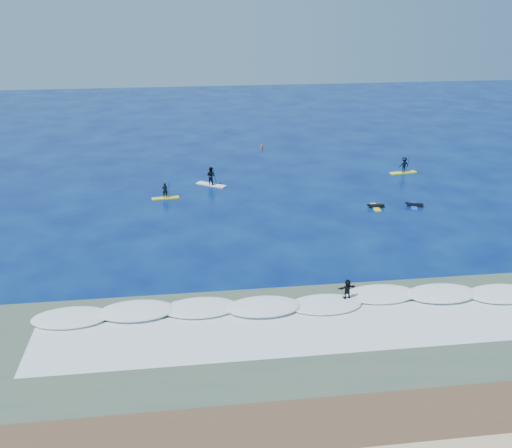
{
  "coord_description": "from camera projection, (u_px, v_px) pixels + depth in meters",
  "views": [
    {
      "loc": [
        -7.5,
        -41.39,
        18.98
      ],
      "look_at": [
        -1.84,
        2.54,
        0.6
      ],
      "focal_mm": 40.0,
      "sensor_mm": 36.0,
      "label": 1
    }
  ],
  "objects": [
    {
      "name": "prone_paddler_far",
      "position": [
        414.0,
        205.0,
        53.41
      ],
      "size": [
        1.65,
        2.18,
        0.44
      ],
      "rotation": [
        0.0,
        0.0,
        1.25
      ],
      "color": "blue",
      "rests_on": "ground"
    },
    {
      "name": "sup_paddler_right",
      "position": [
        404.0,
        166.0,
        62.83
      ],
      "size": [
        3.08,
        1.17,
        2.11
      ],
      "rotation": [
        0.0,
        0.0,
        0.14
      ],
      "color": "#FAF81B",
      "rests_on": "ground"
    },
    {
      "name": "marker_buoy",
      "position": [
        262.0,
        147.0,
        72.39
      ],
      "size": [
        0.3,
        0.3,
        0.71
      ],
      "rotation": [
        0.0,
        0.0,
        0.13
      ],
      "color": "#DE4A13",
      "rests_on": "ground"
    },
    {
      "name": "prone_paddler_near",
      "position": [
        376.0,
        206.0,
        53.1
      ],
      "size": [
        1.64,
        2.09,
        0.43
      ],
      "rotation": [
        0.0,
        0.0,
        1.51
      ],
      "color": "yellow",
      "rests_on": "ground"
    },
    {
      "name": "whitewater",
      "position": [
        319.0,
        330.0,
        34.16
      ],
      "size": [
        34.0,
        5.0,
        0.02
      ],
      "primitive_type": "cube",
      "color": "silver",
      "rests_on": "ground"
    },
    {
      "name": "sup_paddler_left",
      "position": [
        165.0,
        193.0,
        55.28
      ],
      "size": [
        2.67,
        0.9,
        1.84
      ],
      "rotation": [
        0.0,
        0.0,
        0.1
      ],
      "color": "yellow",
      "rests_on": "ground"
    },
    {
      "name": "wave_surfer",
      "position": [
        347.0,
        290.0,
        36.99
      ],
      "size": [
        2.06,
        0.92,
        1.44
      ],
      "rotation": [
        0.0,
        0.0,
        0.19
      ],
      "color": "white",
      "rests_on": "breaking_wave"
    },
    {
      "name": "sup_paddler_center",
      "position": [
        211.0,
        177.0,
        58.96
      ],
      "size": [
        3.11,
        2.55,
        2.28
      ],
      "rotation": [
        0.0,
        0.0,
        -0.62
      ],
      "color": "white",
      "rests_on": "ground"
    },
    {
      "name": "breaking_wave",
      "position": [
        309.0,
        305.0,
        36.91
      ],
      "size": [
        40.0,
        6.0,
        0.3
      ],
      "primitive_type": "cube",
      "color": "white",
      "rests_on": "ground"
    },
    {
      "name": "shallow_water",
      "position": [
        323.0,
        339.0,
        33.25
      ],
      "size": [
        90.0,
        13.0,
        0.01
      ],
      "primitive_type": "cube",
      "color": "#3E5446",
      "rests_on": "ground"
    },
    {
      "name": "wet_sand_strip",
      "position": [
        362.0,
        431.0,
        26.38
      ],
      "size": [
        90.0,
        5.0,
        0.08
      ],
      "primitive_type": "cube",
      "color": "brown",
      "rests_on": "ground"
    },
    {
      "name": "ground",
      "position": [
        283.0,
        242.0,
        46.07
      ],
      "size": [
        160.0,
        160.0,
        0.0
      ],
      "primitive_type": "plane",
      "color": "#040E4B",
      "rests_on": "ground"
    }
  ]
}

